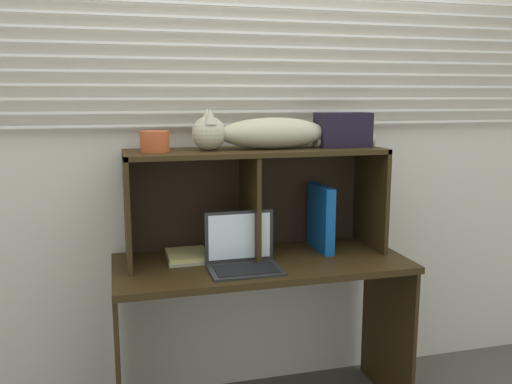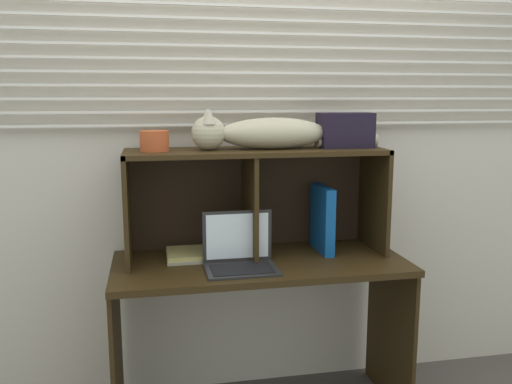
{
  "view_description": "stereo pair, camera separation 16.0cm",
  "coord_description": "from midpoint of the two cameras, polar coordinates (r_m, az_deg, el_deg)",
  "views": [
    {
      "loc": [
        -0.63,
        -2.04,
        1.5
      ],
      "look_at": [
        0.0,
        0.32,
        1.06
      ],
      "focal_mm": 37.79,
      "sensor_mm": 36.0,
      "label": 1
    },
    {
      "loc": [
        -0.47,
        -2.08,
        1.5
      ],
      "look_at": [
        0.0,
        0.32,
        1.06
      ],
      "focal_mm": 37.79,
      "sensor_mm": 36.0,
      "label": 2
    }
  ],
  "objects": [
    {
      "name": "desk",
      "position": [
        2.51,
        -1.27,
        -10.67
      ],
      "size": [
        1.32,
        0.57,
        0.76
      ],
      "color": "#2F200E",
      "rests_on": "ground"
    },
    {
      "name": "laptop",
      "position": [
        2.35,
        -3.36,
        -6.81
      ],
      "size": [
        0.31,
        0.22,
        0.24
      ],
      "color": "#242424",
      "rests_on": "desk"
    },
    {
      "name": "storage_box",
      "position": [
        2.58,
        7.41,
        6.54
      ],
      "size": [
        0.25,
        0.14,
        0.16
      ],
      "primitive_type": "cube",
      "color": "black",
      "rests_on": "hutch_shelf_unit"
    },
    {
      "name": "hutch_shelf_unit",
      "position": [
        2.51,
        -2.11,
        1.0
      ],
      "size": [
        1.19,
        0.35,
        0.5
      ],
      "color": "#2F200E",
      "rests_on": "desk"
    },
    {
      "name": "small_basket",
      "position": [
        2.39,
        -12.57,
        5.23
      ],
      "size": [
        0.13,
        0.13,
        0.09
      ],
      "primitive_type": "cylinder",
      "color": "#B34B26",
      "rests_on": "hutch_shelf_unit"
    },
    {
      "name": "book_stack",
      "position": [
        2.5,
        -9.14,
        -6.72
      ],
      "size": [
        0.19,
        0.22,
        0.03
      ],
      "color": "gray",
      "rests_on": "desk"
    },
    {
      "name": "cat",
      "position": [
        2.46,
        -1.08,
        6.25
      ],
      "size": [
        0.88,
        0.18,
        0.19
      ],
      "color": "#B6AD90",
      "rests_on": "hutch_shelf_unit"
    },
    {
      "name": "back_panel_with_blinds",
      "position": [
        2.68,
        -2.97,
        5.05
      ],
      "size": [
        4.4,
        0.08,
        2.5
      ],
      "color": "beige",
      "rests_on": "ground"
    },
    {
      "name": "binder_upright",
      "position": [
        2.6,
        5.13,
        -2.74
      ],
      "size": [
        0.05,
        0.25,
        0.31
      ],
      "primitive_type": "cube",
      "color": "#104C97",
      "rests_on": "desk"
    }
  ]
}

